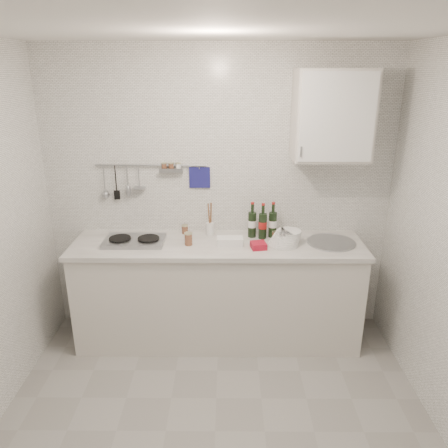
# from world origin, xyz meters

# --- Properties ---
(floor) EXTENTS (3.00, 3.00, 0.00)m
(floor) POSITION_xyz_m (0.00, 0.00, 0.00)
(floor) COLOR gray
(floor) RESTS_ON ground
(ceiling) EXTENTS (3.00, 3.00, 0.00)m
(ceiling) POSITION_xyz_m (0.00, 0.00, 2.50)
(ceiling) COLOR silver
(ceiling) RESTS_ON back_wall
(back_wall) EXTENTS (3.00, 0.02, 2.50)m
(back_wall) POSITION_xyz_m (0.00, 1.40, 1.25)
(back_wall) COLOR silver
(back_wall) RESTS_ON floor
(counter) EXTENTS (2.44, 0.64, 0.96)m
(counter) POSITION_xyz_m (0.01, 1.10, 0.43)
(counter) COLOR beige
(counter) RESTS_ON floor
(wall_rail) EXTENTS (0.98, 0.09, 0.34)m
(wall_rail) POSITION_xyz_m (-0.60, 1.37, 1.43)
(wall_rail) COLOR #93969B
(wall_rail) RESTS_ON back_wall
(wall_cabinet) EXTENTS (0.60, 0.38, 0.70)m
(wall_cabinet) POSITION_xyz_m (0.90, 1.22, 1.95)
(wall_cabinet) COLOR beige
(wall_cabinet) RESTS_ON back_wall
(plate_stack_hob) EXTENTS (0.25, 0.25, 0.02)m
(plate_stack_hob) POSITION_xyz_m (-0.64, 1.09, 0.93)
(plate_stack_hob) COLOR #5277BA
(plate_stack_hob) RESTS_ON counter
(plate_stack_sink) EXTENTS (0.27, 0.26, 0.12)m
(plate_stack_sink) POSITION_xyz_m (0.56, 1.07, 0.98)
(plate_stack_sink) COLOR white
(plate_stack_sink) RESTS_ON counter
(wine_bottles) EXTENTS (0.25, 0.11, 0.31)m
(wine_bottles) POSITION_xyz_m (0.38, 1.23, 1.07)
(wine_bottles) COLOR black
(wine_bottles) RESTS_ON counter
(butter_dish) EXTENTS (0.22, 0.11, 0.06)m
(butter_dish) POSITION_xyz_m (0.10, 1.06, 0.95)
(butter_dish) COLOR white
(butter_dish) RESTS_ON counter
(strawberry_punnet) EXTENTS (0.14, 0.14, 0.05)m
(strawberry_punnet) POSITION_xyz_m (0.33, 0.98, 0.94)
(strawberry_punnet) COLOR red
(strawberry_punnet) RESTS_ON counter
(utensil_crock) EXTENTS (0.07, 0.07, 0.30)m
(utensil_crock) POSITION_xyz_m (-0.07, 1.29, 0.99)
(utensil_crock) COLOR white
(utensil_crock) RESTS_ON counter
(jar_a) EXTENTS (0.06, 0.06, 0.08)m
(jar_a) POSITION_xyz_m (-0.30, 1.31, 0.96)
(jar_a) COLOR brown
(jar_a) RESTS_ON counter
(jar_b) EXTENTS (0.06, 0.06, 0.07)m
(jar_b) POSITION_xyz_m (0.56, 1.27, 0.96)
(jar_b) COLOR brown
(jar_b) RESTS_ON counter
(jar_c) EXTENTS (0.06, 0.06, 0.07)m
(jar_c) POSITION_xyz_m (0.49, 1.20, 0.96)
(jar_c) COLOR brown
(jar_c) RESTS_ON counter
(jar_d) EXTENTS (0.07, 0.07, 0.11)m
(jar_d) POSITION_xyz_m (-0.24, 1.05, 0.97)
(jar_d) COLOR brown
(jar_d) RESTS_ON counter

